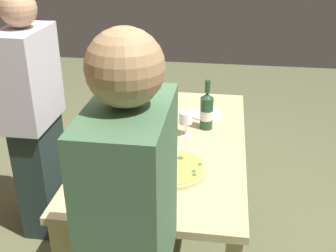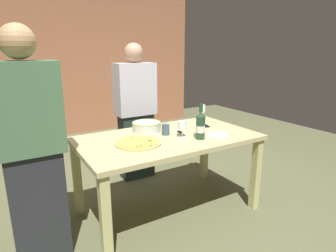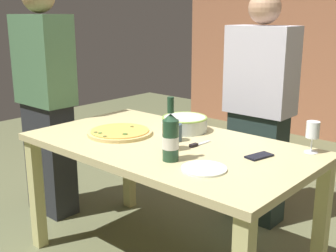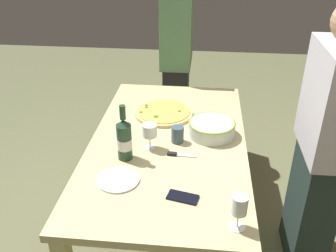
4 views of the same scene
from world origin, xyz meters
The scene contains 14 objects.
ground_plane centered at (0.00, 0.00, 0.00)m, with size 8.00×8.00×0.00m, color #5D6141.
dining_table centered at (0.00, 0.00, 0.66)m, with size 1.60×0.90×0.75m.
brick_wall_back centered at (0.00, 3.20, 1.30)m, with size 4.62×0.16×2.60m, color #A56546.
pizza centered at (-0.33, -0.06, 0.76)m, with size 0.38×0.38×0.03m.
serving_bowl centered at (-0.09, 0.25, 0.80)m, with size 0.28×0.28×0.09m.
wine_bottle centered at (0.20, -0.21, 0.87)m, with size 0.08×0.08×0.32m.
wine_glass_near_pizza centered at (0.67, 0.36, 0.86)m, with size 0.07×0.07×0.17m.
wine_glass_by_bottle centered at (0.09, -0.09, 0.86)m, with size 0.08×0.08×0.15m.
cup_amber centered at (0.01, 0.06, 0.80)m, with size 0.07×0.07×0.10m, color #3B5261.
side_plate centered at (0.40, -0.21, 0.76)m, with size 0.21×0.21×0.01m, color white.
cell_phone centered at (0.50, 0.12, 0.76)m, with size 0.07×0.14×0.01m, color black.
pizza_knife centered at (0.15, 0.07, 0.76)m, with size 0.03×0.16×0.02m.
person_host centered at (-1.12, -0.04, 0.84)m, with size 0.44×0.24×1.67m.
person_guest_left centered at (0.08, 0.86, 0.80)m, with size 0.45×0.24×1.59m.
Camera 2 is at (-1.26, -2.08, 1.50)m, focal length 30.04 mm.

